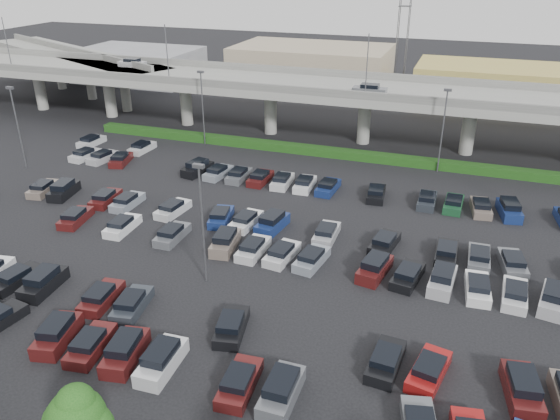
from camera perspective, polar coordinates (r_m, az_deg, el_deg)
name	(u,v)px	position (r m, az deg, el deg)	size (l,w,h in m)	color
ground	(244,237)	(52.26, -3.82, -2.88)	(280.00, 280.00, 0.00)	black
overpass	(329,92)	(78.53, 5.15, 12.23)	(150.00, 13.00, 15.80)	gray
on_ramp	(74,58)	(112.09, -20.76, 14.65)	(50.93, 30.13, 8.80)	gray
hedge	(316,151)	(73.75, 3.74, 6.21)	(66.00, 1.60, 1.10)	#183A11
tree_row	(53,412)	(31.77, -22.66, -18.88)	(65.07, 3.66, 5.94)	#332316
parked_cars	(231,253)	(48.58, -5.13, -4.46)	(63.17, 41.59, 1.67)	silver
light_poles	(210,164)	(52.95, -7.31, 4.77)	(66.90, 48.38, 10.30)	#535358
distant_buildings	(437,79)	(106.27, 16.05, 13.05)	(138.00, 24.00, 9.00)	gray
comm_tower	(406,3)	(117.44, 12.99, 20.35)	(2.40, 2.40, 30.00)	#535358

